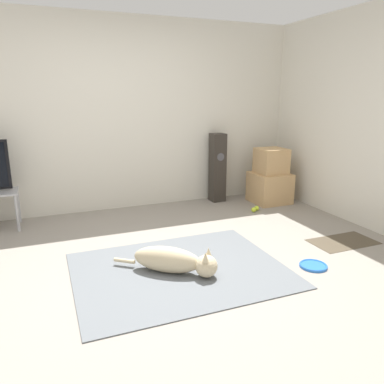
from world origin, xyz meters
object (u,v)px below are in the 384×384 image
(dog, at_px, (175,261))
(tennis_ball_by_boxes, at_px, (254,210))
(cardboard_box_upper, at_px, (271,161))
(tennis_ball_near_speaker, at_px, (257,208))
(frisbee, at_px, (313,266))
(floor_speaker, at_px, (217,168))
(cardboard_box_lower, at_px, (270,188))

(dog, bearing_deg, tennis_ball_by_boxes, 39.21)
(cardboard_box_upper, height_order, tennis_ball_near_speaker, cardboard_box_upper)
(frisbee, height_order, tennis_ball_near_speaker, tennis_ball_near_speaker)
(floor_speaker, distance_m, tennis_ball_near_speaker, 0.86)
(cardboard_box_lower, bearing_deg, cardboard_box_upper, -60.63)
(cardboard_box_upper, distance_m, floor_speaker, 0.79)
(floor_speaker, xyz_separation_m, tennis_ball_by_boxes, (0.22, -0.70, -0.47))
(tennis_ball_by_boxes, height_order, tennis_ball_near_speaker, same)
(frisbee, distance_m, cardboard_box_upper, 2.24)
(cardboard_box_lower, relative_size, tennis_ball_by_boxes, 7.81)
(dog, height_order, cardboard_box_upper, cardboard_box_upper)
(cardboard_box_lower, bearing_deg, tennis_ball_by_boxes, -143.73)
(cardboard_box_upper, xyz_separation_m, tennis_ball_near_speaker, (-0.40, -0.30, -0.59))
(cardboard_box_lower, height_order, tennis_ball_near_speaker, cardboard_box_lower)
(frisbee, xyz_separation_m, cardboard_box_upper, (0.82, 2.00, 0.61))
(cardboard_box_lower, xyz_separation_m, cardboard_box_upper, (0.00, -0.00, 0.40))
(cardboard_box_lower, height_order, tennis_ball_by_boxes, cardboard_box_lower)
(dog, relative_size, frisbee, 3.16)
(tennis_ball_by_boxes, bearing_deg, cardboard_box_lower, 36.27)
(frisbee, distance_m, cardboard_box_lower, 2.17)
(floor_speaker, bearing_deg, frisbee, -93.28)
(cardboard_box_lower, distance_m, tennis_ball_by_boxes, 0.61)
(cardboard_box_upper, relative_size, floor_speaker, 0.39)
(cardboard_box_upper, relative_size, tennis_ball_near_speaker, 5.99)
(dog, xyz_separation_m, cardboard_box_lower, (2.06, 1.65, 0.09))
(dog, xyz_separation_m, tennis_ball_by_boxes, (1.60, 1.30, -0.09))
(tennis_ball_by_boxes, distance_m, tennis_ball_near_speaker, 0.09)
(frisbee, bearing_deg, cardboard_box_lower, 67.65)
(dog, height_order, tennis_ball_by_boxes, dog)
(cardboard_box_upper, bearing_deg, tennis_ball_near_speaker, -143.26)
(floor_speaker, bearing_deg, dog, -124.52)
(dog, height_order, floor_speaker, floor_speaker)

